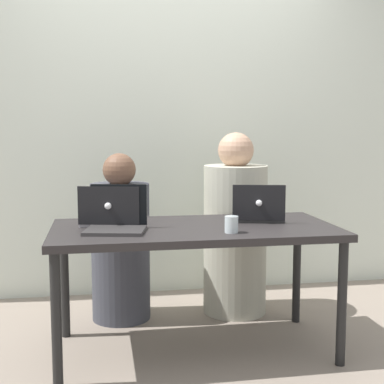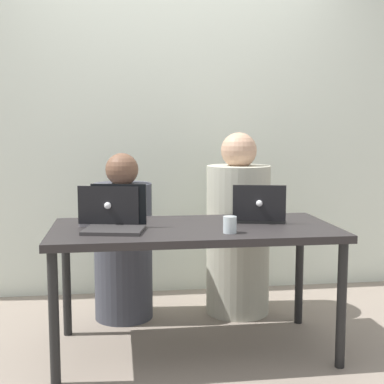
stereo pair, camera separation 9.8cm
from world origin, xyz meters
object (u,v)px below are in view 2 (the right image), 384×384
object	(u,v)px
laptop_front_left	(116,220)
water_glass_right	(230,226)
person_on_left	(123,246)
laptop_back_right	(258,213)
laptop_back_left	(112,216)
person_on_right	(238,234)

from	to	relation	value
laptop_front_left	water_glass_right	bearing A→B (deg)	-3.59
person_on_left	laptop_front_left	bearing A→B (deg)	100.69
laptop_front_left	laptop_back_right	bearing A→B (deg)	22.05
laptop_back_left	person_on_right	bearing A→B (deg)	-136.97
person_on_right	laptop_back_left	size ratio (longest dim) A/B	3.22
laptop_back_left	water_glass_right	size ratio (longest dim) A/B	4.37
laptop_back_right	laptop_back_left	world-z (taller)	laptop_back_left
person_on_right	person_on_left	bearing A→B (deg)	14.24
person_on_left	laptop_back_right	distance (m)	0.95
laptop_back_right	water_glass_right	size ratio (longest dim) A/B	3.93
person_on_right	laptop_front_left	xyz separation A→B (m)	(-0.80, -0.63, 0.22)
person_on_right	laptop_front_left	bearing A→B (deg)	52.48
person_on_right	laptop_front_left	distance (m)	1.04
person_on_right	laptop_back_right	xyz separation A→B (m)	(0.01, -0.49, 0.21)
laptop_back_right	water_glass_right	world-z (taller)	laptop_back_right
person_on_right	laptop_back_left	world-z (taller)	person_on_right
person_on_right	laptop_back_right	distance (m)	0.53
laptop_back_left	laptop_front_left	bearing A→B (deg)	110.97
person_on_left	person_on_right	xyz separation A→B (m)	(0.76, 0.00, 0.06)
person_on_left	water_glass_right	distance (m)	0.99
person_on_left	person_on_right	distance (m)	0.76
water_glass_right	person_on_left	bearing A→B (deg)	124.11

